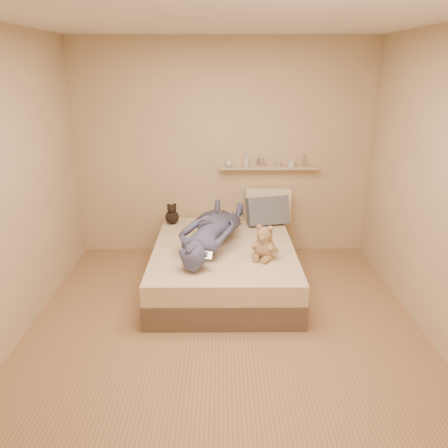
{
  "coord_description": "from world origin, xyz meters",
  "views": [
    {
      "loc": [
        -0.02,
        -3.39,
        2.26
      ],
      "look_at": [
        0.0,
        0.65,
        0.8
      ],
      "focal_mm": 35.0,
      "sensor_mm": 36.0,
      "label": 1
    }
  ],
  "objects_px": {
    "pillow_cream": "(268,205)",
    "pillow_grey": "(267,211)",
    "game_console": "(203,255)",
    "wall_shelf": "(268,168)",
    "bed": "(224,265)",
    "teddy_bear": "(264,245)",
    "person": "(211,230)",
    "dark_plush": "(172,215)"
  },
  "relations": [
    {
      "from": "dark_plush",
      "to": "person",
      "type": "distance_m",
      "value": 0.85
    },
    {
      "from": "teddy_bear",
      "to": "dark_plush",
      "type": "xyz_separation_m",
      "value": [
        -1.03,
        1.03,
        -0.03
      ]
    },
    {
      "from": "teddy_bear",
      "to": "pillow_cream",
      "type": "height_order",
      "value": "pillow_cream"
    },
    {
      "from": "bed",
      "to": "game_console",
      "type": "height_order",
      "value": "game_console"
    },
    {
      "from": "bed",
      "to": "pillow_grey",
      "type": "bearing_deg",
      "value": 52.34
    },
    {
      "from": "dark_plush",
      "to": "pillow_grey",
      "type": "distance_m",
      "value": 1.16
    },
    {
      "from": "game_console",
      "to": "person",
      "type": "height_order",
      "value": "person"
    },
    {
      "from": "teddy_bear",
      "to": "pillow_grey",
      "type": "xyz_separation_m",
      "value": [
        0.13,
        1.01,
        0.02
      ]
    },
    {
      "from": "game_console",
      "to": "pillow_grey",
      "type": "relative_size",
      "value": 0.38
    },
    {
      "from": "pillow_cream",
      "to": "dark_plush",
      "type": "bearing_deg",
      "value": -174.12
    },
    {
      "from": "pillow_cream",
      "to": "pillow_grey",
      "type": "relative_size",
      "value": 1.1
    },
    {
      "from": "game_console",
      "to": "dark_plush",
      "type": "height_order",
      "value": "dark_plush"
    },
    {
      "from": "person",
      "to": "game_console",
      "type": "bearing_deg",
      "value": 99.07
    },
    {
      "from": "game_console",
      "to": "dark_plush",
      "type": "bearing_deg",
      "value": 107.97
    },
    {
      "from": "wall_shelf",
      "to": "game_console",
      "type": "bearing_deg",
      "value": -116.37
    },
    {
      "from": "bed",
      "to": "wall_shelf",
      "type": "distance_m",
      "value": 1.38
    },
    {
      "from": "teddy_bear",
      "to": "person",
      "type": "bearing_deg",
      "value": 148.17
    },
    {
      "from": "game_console",
      "to": "pillow_cream",
      "type": "distance_m",
      "value": 1.62
    },
    {
      "from": "dark_plush",
      "to": "wall_shelf",
      "type": "xyz_separation_m",
      "value": [
        1.18,
        0.2,
        0.54
      ]
    },
    {
      "from": "pillow_cream",
      "to": "wall_shelf",
      "type": "relative_size",
      "value": 0.46
    },
    {
      "from": "pillow_grey",
      "to": "person",
      "type": "bearing_deg",
      "value": -134.83
    },
    {
      "from": "wall_shelf",
      "to": "pillow_cream",
      "type": "bearing_deg",
      "value": -89.72
    },
    {
      "from": "dark_plush",
      "to": "pillow_cream",
      "type": "xyz_separation_m",
      "value": [
        1.18,
        0.12,
        0.09
      ]
    },
    {
      "from": "pillow_grey",
      "to": "pillow_cream",
      "type": "bearing_deg",
      "value": 82.7
    },
    {
      "from": "game_console",
      "to": "person",
      "type": "bearing_deg",
      "value": 84.26
    },
    {
      "from": "dark_plush",
      "to": "pillow_grey",
      "type": "height_order",
      "value": "pillow_grey"
    },
    {
      "from": "game_console",
      "to": "wall_shelf",
      "type": "distance_m",
      "value": 1.76
    },
    {
      "from": "pillow_cream",
      "to": "wall_shelf",
      "type": "distance_m",
      "value": 0.46
    },
    {
      "from": "pillow_cream",
      "to": "pillow_grey",
      "type": "distance_m",
      "value": 0.14
    },
    {
      "from": "game_console",
      "to": "pillow_grey",
      "type": "xyz_separation_m",
      "value": [
        0.73,
        1.3,
        0.01
      ]
    },
    {
      "from": "teddy_bear",
      "to": "pillow_grey",
      "type": "relative_size",
      "value": 0.71
    },
    {
      "from": "bed",
      "to": "dark_plush",
      "type": "height_order",
      "value": "dark_plush"
    },
    {
      "from": "game_console",
      "to": "wall_shelf",
      "type": "xyz_separation_m",
      "value": [
        0.75,
        1.51,
        0.49
      ]
    },
    {
      "from": "bed",
      "to": "dark_plush",
      "type": "xyz_separation_m",
      "value": [
        -0.63,
        0.71,
        0.34
      ]
    },
    {
      "from": "game_console",
      "to": "teddy_bear",
      "type": "bearing_deg",
      "value": 25.52
    },
    {
      "from": "bed",
      "to": "teddy_bear",
      "type": "height_order",
      "value": "teddy_bear"
    },
    {
      "from": "bed",
      "to": "teddy_bear",
      "type": "distance_m",
      "value": 0.63
    },
    {
      "from": "dark_plush",
      "to": "person",
      "type": "height_order",
      "value": "person"
    },
    {
      "from": "pillow_grey",
      "to": "wall_shelf",
      "type": "relative_size",
      "value": 0.42
    },
    {
      "from": "person",
      "to": "wall_shelf",
      "type": "relative_size",
      "value": 1.26
    },
    {
      "from": "pillow_grey",
      "to": "person",
      "type": "height_order",
      "value": "person"
    },
    {
      "from": "pillow_cream",
      "to": "person",
      "type": "relative_size",
      "value": 0.37
    }
  ]
}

